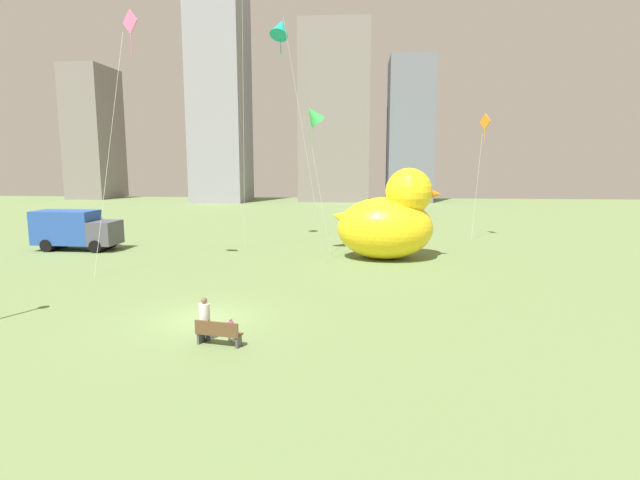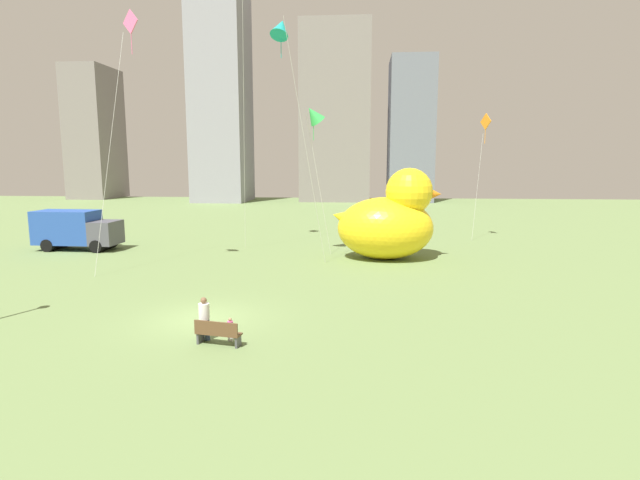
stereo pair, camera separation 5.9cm
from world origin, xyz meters
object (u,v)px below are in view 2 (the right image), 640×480
(park_bench, at_px, (218,332))
(kite_pink, at_px, (128,36))
(kite_green, at_px, (313,115))
(kite_teal, at_px, (281,29))
(person_child, at_px, (230,328))
(kite_orange, at_px, (485,126))
(person_adult, at_px, (204,317))
(giant_inflatable_duck, at_px, (389,221))
(box_truck, at_px, (76,230))

(park_bench, bearing_deg, kite_pink, 124.49)
(park_bench, xyz_separation_m, kite_green, (1.62, 18.24, 8.98))
(kite_green, distance_m, kite_teal, 6.20)
(kite_green, bearing_deg, kite_teal, -111.79)
(park_bench, xyz_separation_m, person_child, (0.32, 0.48, 0.00))
(kite_orange, height_order, kite_pink, kite_pink)
(person_child, distance_m, kite_pink, 18.62)
(person_child, bearing_deg, person_adult, 178.31)
(giant_inflatable_duck, distance_m, box_truck, 22.51)
(person_adult, relative_size, kite_green, 0.15)
(kite_teal, bearing_deg, kite_orange, 36.37)
(park_bench, xyz_separation_m, box_truck, (-15.69, 18.20, 0.97))
(box_truck, height_order, kite_teal, kite_teal)
(giant_inflatable_duck, xyz_separation_m, kite_orange, (7.78, 8.46, 6.55))
(person_adult, bearing_deg, kite_pink, 123.51)
(person_adult, height_order, box_truck, box_truck)
(park_bench, xyz_separation_m, person_adult, (-0.62, 0.51, 0.40))
(park_bench, bearing_deg, kite_orange, 59.88)
(person_adult, relative_size, kite_pink, 0.11)
(kite_teal, bearing_deg, person_adult, -92.92)
(giant_inflatable_duck, bearing_deg, person_child, -111.75)
(park_bench, distance_m, person_adult, 0.90)
(park_bench, relative_size, box_truck, 0.28)
(box_truck, relative_size, kite_green, 0.58)
(person_child, height_order, kite_pink, kite_pink)
(giant_inflatable_duck, height_order, kite_pink, kite_pink)
(park_bench, relative_size, person_adult, 1.07)
(person_child, distance_m, kite_green, 19.94)
(kite_green, bearing_deg, park_bench, -95.08)
(kite_pink, xyz_separation_m, kite_teal, (7.95, 2.95, 0.96))
(park_bench, height_order, giant_inflatable_duck, giant_inflatable_duck)
(giant_inflatable_duck, xyz_separation_m, kite_green, (-5.12, 1.68, 6.92))
(person_adult, relative_size, kite_teal, 0.11)
(person_adult, distance_m, kite_orange, 29.96)
(person_child, bearing_deg, park_bench, -123.88)
(person_adult, xyz_separation_m, kite_pink, (-7.24, 10.93, 12.23))
(kite_pink, height_order, kite_teal, kite_teal)
(person_adult, bearing_deg, person_child, -1.69)
(giant_inflatable_duck, bearing_deg, kite_pink, -160.68)
(park_bench, bearing_deg, person_adult, 140.71)
(box_truck, bearing_deg, park_bench, -49.24)
(kite_orange, bearing_deg, kite_green, -152.26)
(park_bench, bearing_deg, kite_green, 84.92)
(kite_pink, bearing_deg, kite_orange, 31.25)
(person_child, distance_m, kite_orange, 29.63)
(kite_orange, xyz_separation_m, kite_pink, (-22.38, -13.58, 4.02))
(box_truck, distance_m, kite_teal, 20.55)
(person_adult, height_order, person_child, person_adult)
(park_bench, distance_m, kite_pink, 18.77)
(kite_orange, bearing_deg, person_adult, -121.70)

